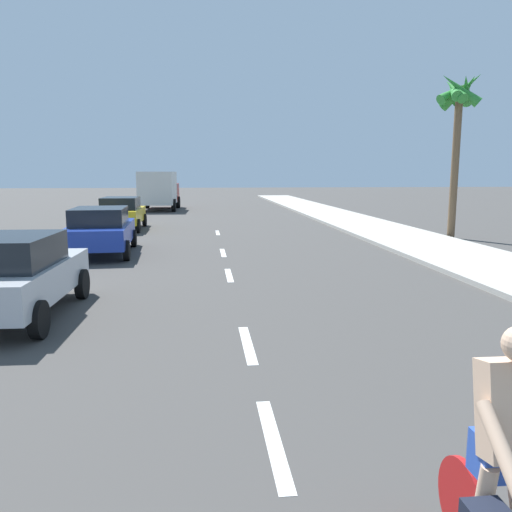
{
  "coord_description": "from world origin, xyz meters",
  "views": [
    {
      "loc": [
        -0.68,
        2.9,
        2.69
      ],
      "look_at": [
        0.34,
        12.55,
        1.1
      ],
      "focal_mm": 35.54,
      "sensor_mm": 36.0,
      "label": 1
    }
  ],
  "objects_px": {
    "parked_car_blue": "(101,229)",
    "parked_car_yellow": "(122,212)",
    "palm_tree_far": "(459,105)",
    "parked_car_silver": "(15,274)",
    "delivery_truck": "(159,190)",
    "cyclist": "(507,489)"
  },
  "relations": [
    {
      "from": "cyclist",
      "to": "delivery_truck",
      "type": "bearing_deg",
      "value": -81.7
    },
    {
      "from": "delivery_truck",
      "to": "palm_tree_far",
      "type": "xyz_separation_m",
      "value": [
        13.52,
        -18.01,
        3.89
      ]
    },
    {
      "from": "parked_car_silver",
      "to": "delivery_truck",
      "type": "xyz_separation_m",
      "value": [
        0.35,
        28.49,
        0.67
      ]
    },
    {
      "from": "cyclist",
      "to": "parked_car_yellow",
      "type": "relative_size",
      "value": 0.42
    },
    {
      "from": "cyclist",
      "to": "parked_car_silver",
      "type": "bearing_deg",
      "value": -52.93
    },
    {
      "from": "cyclist",
      "to": "delivery_truck",
      "type": "xyz_separation_m",
      "value": [
        -4.93,
        35.58,
        0.67
      ]
    },
    {
      "from": "parked_car_blue",
      "to": "parked_car_yellow",
      "type": "height_order",
      "value": "same"
    },
    {
      "from": "parked_car_yellow",
      "to": "palm_tree_far",
      "type": "xyz_separation_m",
      "value": [
        14.23,
        -4.67,
        4.56
      ]
    },
    {
      "from": "parked_car_yellow",
      "to": "delivery_truck",
      "type": "distance_m",
      "value": 13.38
    },
    {
      "from": "delivery_truck",
      "to": "palm_tree_far",
      "type": "height_order",
      "value": "palm_tree_far"
    },
    {
      "from": "parked_car_silver",
      "to": "parked_car_blue",
      "type": "relative_size",
      "value": 0.88
    },
    {
      "from": "parked_car_silver",
      "to": "parked_car_blue",
      "type": "height_order",
      "value": "same"
    },
    {
      "from": "parked_car_blue",
      "to": "parked_car_yellow",
      "type": "relative_size",
      "value": 1.05
    },
    {
      "from": "parked_car_blue",
      "to": "delivery_truck",
      "type": "height_order",
      "value": "delivery_truck"
    },
    {
      "from": "cyclist",
      "to": "parked_car_silver",
      "type": "xyz_separation_m",
      "value": [
        -5.28,
        7.09,
        0.01
      ]
    },
    {
      "from": "parked_car_silver",
      "to": "delivery_truck",
      "type": "bearing_deg",
      "value": 90.93
    },
    {
      "from": "parked_car_blue",
      "to": "palm_tree_far",
      "type": "distance_m",
      "value": 14.78
    },
    {
      "from": "parked_car_blue",
      "to": "palm_tree_far",
      "type": "height_order",
      "value": "palm_tree_far"
    },
    {
      "from": "parked_car_silver",
      "to": "parked_car_yellow",
      "type": "height_order",
      "value": "same"
    },
    {
      "from": "parked_car_blue",
      "to": "parked_car_yellow",
      "type": "bearing_deg",
      "value": 90.38
    },
    {
      "from": "parked_car_yellow",
      "to": "palm_tree_far",
      "type": "distance_m",
      "value": 15.66
    },
    {
      "from": "cyclist",
      "to": "parked_car_yellow",
      "type": "xyz_separation_m",
      "value": [
        -5.64,
        22.23,
        0.01
      ]
    }
  ]
}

